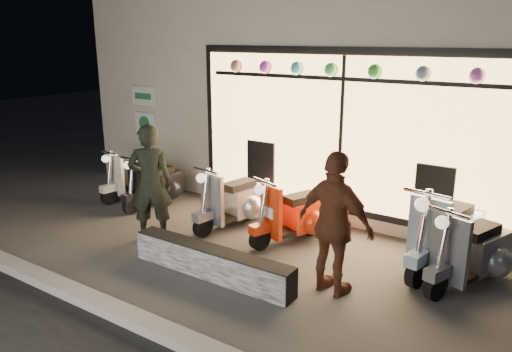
% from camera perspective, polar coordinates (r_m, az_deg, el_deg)
% --- Properties ---
extents(ground, '(40.00, 40.00, 0.00)m').
position_cam_1_polar(ground, '(7.26, -3.16, -9.00)').
color(ground, '#383533').
rests_on(ground, ground).
extents(kerb, '(40.00, 0.25, 0.12)m').
position_cam_1_polar(kerb, '(5.94, -15.25, -14.88)').
color(kerb, slate).
rests_on(kerb, ground).
extents(shop_building, '(10.20, 6.23, 4.20)m').
position_cam_1_polar(shop_building, '(11.02, 12.75, 10.50)').
color(shop_building, beige).
rests_on(shop_building, ground).
extents(graffiti_barrier, '(2.41, 0.28, 0.40)m').
position_cam_1_polar(graffiti_barrier, '(6.59, -5.08, -9.80)').
color(graffiti_barrier, black).
rests_on(graffiti_barrier, ground).
extents(scooter_silver, '(0.61, 1.45, 1.03)m').
position_cam_1_polar(scooter_silver, '(8.24, -2.19, -2.80)').
color(scooter_silver, black).
rests_on(scooter_silver, ground).
extents(scooter_red, '(0.77, 1.39, 1.00)m').
position_cam_1_polar(scooter_red, '(7.68, 4.86, -4.35)').
color(scooter_red, black).
rests_on(scooter_red, ground).
extents(scooter_black, '(0.43, 1.33, 0.96)m').
position_cam_1_polar(scooter_black, '(9.44, -11.06, -0.86)').
color(scooter_black, black).
rests_on(scooter_black, ground).
extents(scooter_cream, '(0.54, 1.33, 0.95)m').
position_cam_1_polar(scooter_cream, '(9.96, -13.21, -0.14)').
color(scooter_cream, black).
rests_on(scooter_cream, ground).
extents(scooter_blue, '(0.73, 1.66, 1.18)m').
position_cam_1_polar(scooter_blue, '(7.23, 21.15, -6.12)').
color(scooter_blue, black).
rests_on(scooter_blue, ground).
extents(scooter_grey, '(0.80, 1.48, 1.06)m').
position_cam_1_polar(scooter_grey, '(6.91, 23.66, -7.81)').
color(scooter_grey, black).
rests_on(scooter_grey, ground).
extents(man, '(0.78, 0.74, 1.80)m').
position_cam_1_polar(man, '(7.67, -11.99, -0.79)').
color(man, black).
rests_on(man, ground).
extents(woman, '(1.10, 0.62, 1.77)m').
position_cam_1_polar(woman, '(5.98, 9.02, -5.52)').
color(woman, brown).
rests_on(woman, ground).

